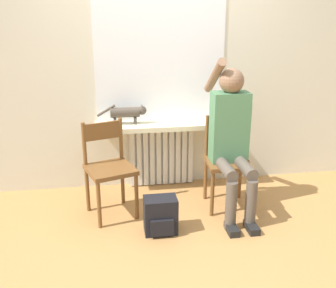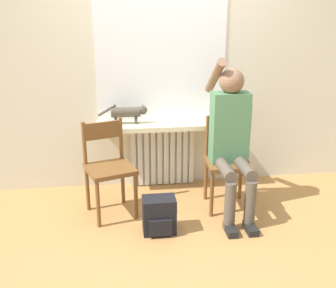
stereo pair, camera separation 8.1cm
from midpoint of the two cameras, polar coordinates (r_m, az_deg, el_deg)
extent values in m
plane|color=#B27F47|center=(3.41, 1.08, -13.69)|extent=(12.00, 12.00, 0.00)
cube|color=beige|center=(4.13, -1.77, 12.03)|extent=(7.00, 0.06, 2.70)
cube|color=silver|center=(4.30, -1.53, -1.51)|extent=(0.70, 0.05, 0.69)
cube|color=silver|center=(4.23, -5.71, -1.94)|extent=(0.05, 0.03, 0.66)
cube|color=silver|center=(4.24, -4.76, -1.89)|extent=(0.05, 0.03, 0.66)
cube|color=silver|center=(4.24, -3.81, -1.84)|extent=(0.05, 0.03, 0.66)
cube|color=silver|center=(4.25, -2.86, -1.79)|extent=(0.05, 0.03, 0.66)
cube|color=silver|center=(4.25, -1.92, -1.74)|extent=(0.05, 0.03, 0.66)
cube|color=silver|center=(4.26, -0.98, -1.69)|extent=(0.05, 0.03, 0.66)
cube|color=silver|center=(4.27, -0.05, -1.64)|extent=(0.05, 0.03, 0.66)
cube|color=silver|center=(4.28, 0.89, -1.59)|extent=(0.05, 0.03, 0.66)
cube|color=silver|center=(4.29, 1.81, -1.54)|extent=(0.05, 0.03, 0.66)
cube|color=silver|center=(4.31, 2.73, -1.49)|extent=(0.05, 0.03, 0.66)
cube|color=beige|center=(4.06, -1.33, 2.73)|extent=(1.39, 0.34, 0.05)
cube|color=white|center=(4.09, -1.71, 12.42)|extent=(1.33, 0.01, 1.29)
cube|color=brown|center=(3.64, -9.00, -3.68)|extent=(0.51, 0.51, 0.04)
cylinder|color=brown|center=(3.53, -10.63, -8.74)|extent=(0.04, 0.04, 0.44)
cylinder|color=brown|center=(3.63, -5.22, -7.66)|extent=(0.04, 0.04, 0.44)
cylinder|color=brown|center=(3.84, -12.20, -6.50)|extent=(0.04, 0.04, 0.44)
cylinder|color=brown|center=(3.94, -7.20, -5.59)|extent=(0.04, 0.04, 0.44)
cylinder|color=brown|center=(3.68, -12.69, 0.01)|extent=(0.04, 0.04, 0.40)
cylinder|color=brown|center=(3.77, -7.48, 0.80)|extent=(0.04, 0.04, 0.40)
cube|color=brown|center=(3.69, -10.14, 1.89)|extent=(0.35, 0.14, 0.16)
cube|color=brown|center=(3.79, 8.09, -2.71)|extent=(0.43, 0.43, 0.04)
cylinder|color=brown|center=(3.69, 5.81, -7.29)|extent=(0.04, 0.04, 0.44)
cylinder|color=brown|center=(3.77, 11.18, -6.98)|extent=(0.04, 0.04, 0.44)
cylinder|color=brown|center=(4.00, 4.88, -5.07)|extent=(0.04, 0.04, 0.44)
cylinder|color=brown|center=(4.08, 9.84, -4.84)|extent=(0.04, 0.04, 0.44)
cylinder|color=brown|center=(3.84, 5.07, 1.22)|extent=(0.04, 0.04, 0.40)
cylinder|color=brown|center=(3.92, 10.21, 1.35)|extent=(0.04, 0.04, 0.40)
cube|color=brown|center=(3.85, 7.73, 2.71)|extent=(0.37, 0.05, 0.16)
cylinder|color=brown|center=(3.57, 7.64, -3.41)|extent=(0.11, 0.44, 0.11)
cylinder|color=brown|center=(3.62, 10.38, -3.22)|extent=(0.11, 0.44, 0.11)
cylinder|color=brown|center=(3.49, 8.46, -8.88)|extent=(0.10, 0.10, 0.45)
cylinder|color=brown|center=(3.55, 11.27, -8.60)|extent=(0.10, 0.10, 0.45)
cube|color=black|center=(3.54, 8.59, -12.12)|extent=(0.09, 0.20, 0.06)
cube|color=black|center=(3.59, 11.40, -11.79)|extent=(0.09, 0.20, 0.06)
cube|color=#4C7F56|center=(3.69, 8.25, 2.45)|extent=(0.34, 0.20, 0.66)
sphere|color=#846047|center=(3.60, 8.57, 9.04)|extent=(0.23, 0.23, 0.23)
cylinder|color=#846047|center=(3.69, 6.17, 9.77)|extent=(0.08, 0.50, 0.38)
cylinder|color=#4C7F56|center=(3.71, 10.66, 1.87)|extent=(0.08, 0.08, 0.53)
cylinder|color=#4C4238|center=(4.01, -6.85, 4.57)|extent=(0.29, 0.10, 0.10)
sphere|color=#4C4238|center=(4.02, -4.37, 4.90)|extent=(0.09, 0.09, 0.09)
cone|color=#4C4238|center=(3.99, -4.36, 5.39)|extent=(0.03, 0.03, 0.03)
cone|color=#4C4238|center=(4.03, -4.41, 5.53)|extent=(0.03, 0.03, 0.03)
cylinder|color=#4C4238|center=(4.01, -5.32, 3.36)|extent=(0.03, 0.03, 0.07)
cylinder|color=#4C4238|center=(4.06, -5.37, 3.54)|extent=(0.03, 0.03, 0.07)
cylinder|color=#4C4238|center=(4.01, -8.26, 3.22)|extent=(0.03, 0.03, 0.07)
cylinder|color=#4C4238|center=(4.06, -8.27, 3.41)|extent=(0.03, 0.03, 0.07)
cylinder|color=#4C4238|center=(4.01, -9.55, 4.80)|extent=(0.19, 0.03, 0.12)
cube|color=black|center=(3.45, -1.78, -10.27)|extent=(0.28, 0.19, 0.32)
cube|color=black|center=(3.38, -1.53, -12.12)|extent=(0.20, 0.03, 0.14)
camera|label=1|loc=(0.04, -90.62, -0.21)|focal=42.00mm
camera|label=2|loc=(0.04, 89.38, 0.21)|focal=42.00mm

